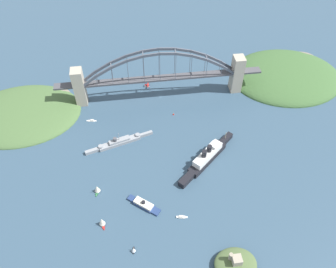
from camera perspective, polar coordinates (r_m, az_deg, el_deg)
name	(u,v)px	position (r m, az deg, el deg)	size (l,w,h in m)	color
ground_plane	(160,96)	(461.72, -1.32, 6.37)	(1400.00, 1400.00, 0.00)	#334C60
harbor_arch_bridge	(160,78)	(443.65, -1.38, 9.21)	(265.17, 16.45, 70.55)	#ADA38E
headland_west_shore	(286,76)	(523.74, 19.01, 9.13)	(156.92, 132.92, 27.43)	#3D6033
headland_east_shore	(23,114)	(472.60, -22.90, 3.13)	(148.49, 117.19, 20.15)	#476638
ocean_liner	(207,157)	(381.07, 6.52, -3.77)	(74.70, 69.16, 21.89)	black
naval_cruiser	(119,142)	(401.62, -8.14, -1.33)	(79.38, 26.53, 16.94)	gray
harbor_ferry_steamer	(144,204)	(349.19, -4.04, -11.59)	(32.64, 28.18, 7.00)	navy
fort_island_mid_harbor	(235,264)	(322.78, 11.15, -20.40)	(37.52, 30.52, 17.73)	#4C6038
seaplane_taxiing_near_bridge	(148,85)	(476.68, -3.42, 8.09)	(7.10, 11.87, 4.89)	#B7B7B2
small_boat_0	(92,121)	(435.59, -12.56, 2.17)	(12.42, 3.98, 2.25)	silver
small_boat_1	(182,217)	(342.79, 2.28, -13.61)	(11.36, 4.02, 2.34)	silver
small_boat_2	(97,189)	(362.50, -11.69, -8.90)	(7.30, 10.61, 10.37)	#2D6B3D
small_boat_3	(134,250)	(326.35, -5.75, -18.59)	(4.12, 6.87, 6.47)	black
small_boat_4	(102,222)	(340.88, -10.94, -14.10)	(7.13, 10.64, 11.36)	#B2231E
channel_marker_buoy	(174,114)	(433.48, 0.92, 3.34)	(2.20, 2.20, 2.75)	red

